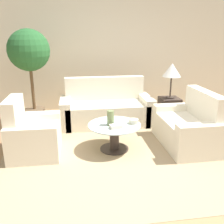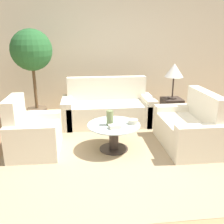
% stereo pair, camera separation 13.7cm
% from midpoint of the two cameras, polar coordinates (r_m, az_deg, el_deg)
% --- Properties ---
extents(ground_plane, '(14.00, 14.00, 0.00)m').
position_cam_midpoint_polar(ground_plane, '(3.53, 1.68, -12.72)').
color(ground_plane, '#9E754C').
extents(wall_back, '(10.00, 0.06, 2.60)m').
position_cam_midpoint_polar(wall_back, '(6.03, -3.37, 13.02)').
color(wall_back, beige).
rests_on(wall_back, ground_plane).
extents(rug, '(3.43, 3.35, 0.01)m').
position_cam_midpoint_polar(rug, '(4.05, -0.45, -8.46)').
color(rug, tan).
rests_on(rug, ground_plane).
extents(sofa_main, '(1.83, 0.79, 0.92)m').
position_cam_midpoint_polar(sofa_main, '(5.11, -2.12, 0.67)').
color(sofa_main, beige).
rests_on(sofa_main, ground_plane).
extents(armchair, '(0.74, 0.85, 0.88)m').
position_cam_midpoint_polar(armchair, '(4.03, -18.90, -5.19)').
color(armchair, beige).
rests_on(armchair, ground_plane).
extents(loveseat, '(0.76, 1.24, 0.90)m').
position_cam_midpoint_polar(loveseat, '(4.28, 16.46, -3.53)').
color(loveseat, beige).
rests_on(loveseat, ground_plane).
extents(coffee_table, '(0.83, 0.83, 0.43)m').
position_cam_midpoint_polar(coffee_table, '(3.94, -0.46, -4.90)').
color(coffee_table, '#332823').
rests_on(coffee_table, ground_plane).
extents(side_table, '(0.39, 0.39, 0.52)m').
position_cam_midpoint_polar(side_table, '(5.26, 12.17, 0.40)').
color(side_table, '#332823').
rests_on(side_table, ground_plane).
extents(table_lamp, '(0.36, 0.36, 0.70)m').
position_cam_midpoint_polar(table_lamp, '(5.08, 12.76, 9.18)').
color(table_lamp, '#332823').
rests_on(table_lamp, side_table).
extents(potted_plant, '(0.78, 0.78, 1.87)m').
position_cam_midpoint_polar(potted_plant, '(5.07, -19.09, 11.71)').
color(potted_plant, brown).
rests_on(potted_plant, ground_plane).
extents(vase, '(0.11, 0.11, 0.23)m').
position_cam_midpoint_polar(vase, '(3.82, -1.37, -1.36)').
color(vase, '#6B7A4C').
rests_on(vase, coffee_table).
extents(bowl, '(0.15, 0.15, 0.07)m').
position_cam_midpoint_polar(bowl, '(3.92, 3.96, -2.15)').
color(bowl, beige).
rests_on(bowl, coffee_table).
extents(book_stack, '(0.20, 0.15, 0.06)m').
position_cam_midpoint_polar(book_stack, '(3.72, -0.17, -3.31)').
color(book_stack, beige).
rests_on(book_stack, coffee_table).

